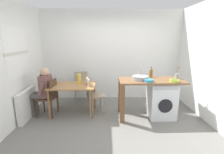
# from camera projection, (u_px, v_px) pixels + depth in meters

# --- Properties ---
(ground_plane) EXTENTS (5.46, 5.46, 0.00)m
(ground_plane) POSITION_uv_depth(u_px,v_px,m) (114.00, 124.00, 3.70)
(ground_plane) COLOR slate
(wall_back) EXTENTS (4.60, 0.10, 2.70)m
(wall_back) POSITION_uv_depth(u_px,v_px,m) (112.00, 55.00, 5.10)
(wall_back) COLOR white
(wall_back) RESTS_ON ground_plane
(wall_window_side) EXTENTS (0.12, 3.80, 2.70)m
(wall_window_side) POSITION_uv_depth(u_px,v_px,m) (8.00, 64.00, 3.35)
(wall_window_side) COLOR white
(wall_window_side) RESTS_ON ground_plane
(wall_counter_side) EXTENTS (0.10, 3.80, 2.70)m
(wall_counter_side) POSITION_uv_depth(u_px,v_px,m) (217.00, 63.00, 3.46)
(wall_counter_side) COLOR white
(wall_counter_side) RESTS_ON ground_plane
(radiator) EXTENTS (0.10, 0.80, 0.70)m
(radiator) POSITION_uv_depth(u_px,v_px,m) (27.00, 105.00, 3.86)
(radiator) COLOR white
(radiator) RESTS_ON ground_plane
(dining_table) EXTENTS (1.10, 0.76, 0.74)m
(dining_table) POSITION_uv_depth(u_px,v_px,m) (73.00, 89.00, 4.10)
(dining_table) COLOR #9E7042
(dining_table) RESTS_ON ground_plane
(chair_person_seat) EXTENTS (0.43, 0.43, 0.90)m
(chair_person_seat) POSITION_uv_depth(u_px,v_px,m) (50.00, 96.00, 4.01)
(chair_person_seat) COLOR #4C3323
(chair_person_seat) RESTS_ON ground_plane
(chair_opposite) EXTENTS (0.50, 0.50, 0.90)m
(chair_opposite) POSITION_uv_depth(u_px,v_px,m) (93.00, 93.00, 4.17)
(chair_opposite) COLOR gray
(chair_opposite) RESTS_ON ground_plane
(chair_spare_by_wall) EXTENTS (0.47, 0.47, 0.90)m
(chair_spare_by_wall) POSITION_uv_depth(u_px,v_px,m) (81.00, 85.00, 4.88)
(chair_spare_by_wall) COLOR gray
(chair_spare_by_wall) RESTS_ON ground_plane
(seated_person) EXTENTS (0.51, 0.52, 1.20)m
(seated_person) POSITION_uv_depth(u_px,v_px,m) (43.00, 89.00, 3.98)
(seated_person) COLOR #595651
(seated_person) RESTS_ON ground_plane
(kitchen_counter) EXTENTS (1.50, 0.68, 0.92)m
(kitchen_counter) POSITION_uv_depth(u_px,v_px,m) (142.00, 86.00, 3.89)
(kitchen_counter) COLOR brown
(kitchen_counter) RESTS_ON ground_plane
(washing_machine) EXTENTS (0.60, 0.61, 0.86)m
(washing_machine) POSITION_uv_depth(u_px,v_px,m) (161.00, 99.00, 3.98)
(washing_machine) COLOR silver
(washing_machine) RESTS_ON ground_plane
(sink_basin) EXTENTS (0.38, 0.38, 0.09)m
(sink_basin) POSITION_uv_depth(u_px,v_px,m) (140.00, 78.00, 3.85)
(sink_basin) COLOR #9EA0A5
(sink_basin) RESTS_ON kitchen_counter
(tap) EXTENTS (0.02, 0.02, 0.28)m
(tap) POSITION_uv_depth(u_px,v_px,m) (139.00, 72.00, 4.00)
(tap) COLOR #B2B2B7
(tap) RESTS_ON kitchen_counter
(bottle_tall_green) EXTENTS (0.08, 0.08, 0.26)m
(bottle_tall_green) POSITION_uv_depth(u_px,v_px,m) (151.00, 73.00, 4.07)
(bottle_tall_green) COLOR brown
(bottle_tall_green) RESTS_ON kitchen_counter
(mixing_bowl) EXTENTS (0.20, 0.20, 0.06)m
(mixing_bowl) POSITION_uv_depth(u_px,v_px,m) (149.00, 80.00, 3.66)
(mixing_bowl) COLOR teal
(mixing_bowl) RESTS_ON kitchen_counter
(utensil_crock) EXTENTS (0.11, 0.11, 0.30)m
(utensil_crock) POSITION_uv_depth(u_px,v_px,m) (177.00, 76.00, 3.91)
(utensil_crock) COLOR gray
(utensil_crock) RESTS_ON kitchen_counter
(colander) EXTENTS (0.20, 0.20, 0.06)m
(colander) POSITION_uv_depth(u_px,v_px,m) (174.00, 81.00, 3.66)
(colander) COLOR #A8C63D
(colander) RESTS_ON kitchen_counter
(vase) EXTENTS (0.09, 0.09, 0.25)m
(vase) POSITION_uv_depth(u_px,v_px,m) (79.00, 79.00, 4.15)
(vase) COLOR gold
(vase) RESTS_ON dining_table
(scissors) EXTENTS (0.15, 0.06, 0.01)m
(scissors) POSITION_uv_depth(u_px,v_px,m) (150.00, 81.00, 3.77)
(scissors) COLOR #B2B2B7
(scissors) RESTS_ON kitchen_counter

